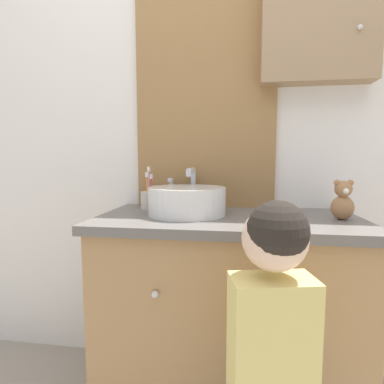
% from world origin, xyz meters
% --- Properties ---
extents(wall_back, '(3.20, 0.18, 2.50)m').
position_xyz_m(wall_back, '(0.02, 0.62, 1.29)').
color(wall_back, silver).
rests_on(wall_back, ground_plane).
extents(vanity_counter, '(1.03, 0.52, 0.80)m').
position_xyz_m(vanity_counter, '(0.00, 0.34, 0.40)').
color(vanity_counter, '#A37A4C').
rests_on(vanity_counter, ground_plane).
extents(sink_basin, '(0.32, 0.37, 0.19)m').
position_xyz_m(sink_basin, '(-0.16, 0.36, 0.86)').
color(sink_basin, silver).
rests_on(sink_basin, vanity_counter).
extents(toothbrush_holder, '(0.08, 0.08, 0.19)m').
position_xyz_m(toothbrush_holder, '(-0.36, 0.49, 0.84)').
color(toothbrush_holder, beige).
rests_on(toothbrush_holder, vanity_counter).
extents(soap_dispenser, '(0.06, 0.06, 0.14)m').
position_xyz_m(soap_dispenser, '(-0.27, 0.53, 0.85)').
color(soap_dispenser, beige).
rests_on(soap_dispenser, vanity_counter).
extents(child_figure, '(0.22, 0.46, 0.93)m').
position_xyz_m(child_figure, '(0.13, -0.12, 0.54)').
color(child_figure, slate).
rests_on(child_figure, ground_plane).
extents(teddy_bear, '(0.08, 0.07, 0.15)m').
position_xyz_m(teddy_bear, '(0.43, 0.33, 0.87)').
color(teddy_bear, '#9E7047').
rests_on(teddy_bear, vanity_counter).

